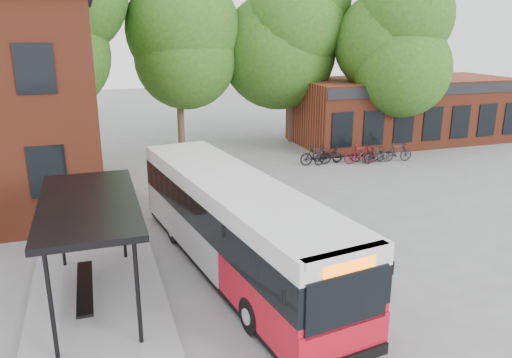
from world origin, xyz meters
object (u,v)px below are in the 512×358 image
object	(u,v)px
bicycle_5	(375,155)
bicycle_6	(375,155)
bicycle_7	(397,152)
city_bus	(235,226)
bicycle_4	(365,155)
bicycle_1	(316,155)
bicycle_3	(360,154)
bicycle_2	(328,154)
bicycle_0	(328,156)
bus_shelter	(93,252)

from	to	relation	value
bicycle_5	bicycle_6	distance (m)	0.13
bicycle_7	city_bus	bearing A→B (deg)	137.06
city_bus	bicycle_4	world-z (taller)	city_bus
city_bus	bicycle_1	distance (m)	12.76
bicycle_3	bicycle_4	bearing A→B (deg)	-48.95
bicycle_2	bicycle_4	xyz separation A→B (m)	(1.94, -0.66, -0.03)
bicycle_4	bicycle_7	distance (m)	1.79
bicycle_0	bicycle_3	size ratio (longest dim) A/B	0.98
bicycle_5	bicycle_1	bearing A→B (deg)	60.76
bicycle_0	bicycle_4	distance (m)	2.15
bicycle_1	bicycle_5	world-z (taller)	bicycle_1
bicycle_0	bicycle_2	distance (m)	0.51
bicycle_1	bicycle_5	size ratio (longest dim) A/B	1.16
city_bus	bicycle_3	distance (m)	13.89
bicycle_1	bicycle_3	distance (m)	2.43
bus_shelter	city_bus	world-z (taller)	bus_shelter
bicycle_6	bicycle_2	bearing A→B (deg)	74.30
bus_shelter	bicycle_6	size ratio (longest dim) A/B	4.55
bicycle_2	bicycle_4	world-z (taller)	bicycle_2
bicycle_7	bus_shelter	bearing A→B (deg)	131.13
bicycle_2	bicycle_5	bearing A→B (deg)	-95.34
bicycle_6	bicycle_0	bearing A→B (deg)	85.47
bicycle_3	bicycle_7	xyz separation A→B (m)	(2.21, -0.15, -0.02)
bicycle_4	bicycle_5	world-z (taller)	bicycle_5
bus_shelter	bicycle_5	xyz separation A→B (m)	(14.72, 10.36, -0.98)
bicycle_3	bicycle_6	distance (m)	0.94
bicycle_0	bicycle_4	world-z (taller)	bicycle_0
bicycle_0	bicycle_2	size ratio (longest dim) A/B	1.06
bicycle_4	bicycle_5	size ratio (longest dim) A/B	0.99
city_bus	bicycle_0	size ratio (longest dim) A/B	6.34
bicycle_2	bicycle_5	world-z (taller)	bicycle_5
bus_shelter	bicycle_4	bearing A→B (deg)	36.95
bicycle_2	bicycle_6	bearing A→B (deg)	-92.80
bicycle_3	bicycle_6	bearing A→B (deg)	-81.99
bus_shelter	bicycle_4	distance (m)	17.95
bicycle_5	bicycle_6	size ratio (longest dim) A/B	1.01
bicycle_4	bicycle_7	xyz separation A→B (m)	(1.73, -0.46, 0.11)
bicycle_0	bicycle_6	xyz separation A→B (m)	(2.59, -0.50, -0.06)
bicycle_4	bicycle_5	bearing A→B (deg)	-122.40
city_bus	bicycle_0	bearing A→B (deg)	43.10
bicycle_1	city_bus	bearing A→B (deg)	146.33
bicycle_2	bicycle_3	xyz separation A→B (m)	(1.46, -0.97, 0.10)
bus_shelter	bicycle_7	distance (m)	19.11
bicycle_6	bicycle_3	bearing A→B (deg)	96.19
bicycle_1	bicycle_7	world-z (taller)	bicycle_1
bicycle_2	bicycle_7	xyz separation A→B (m)	(3.67, -1.12, 0.08)
bicycle_3	bicycle_4	xyz separation A→B (m)	(0.48, 0.31, -0.14)
bicycle_1	bicycle_3	world-z (taller)	bicycle_1
bus_shelter	bicycle_5	world-z (taller)	bus_shelter
city_bus	bicycle_5	size ratio (longest dim) A/B	7.15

